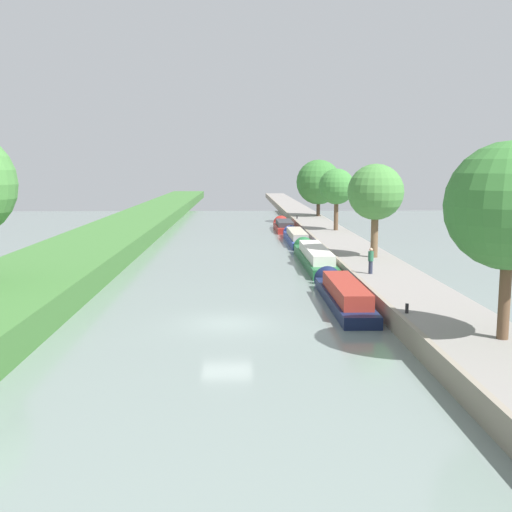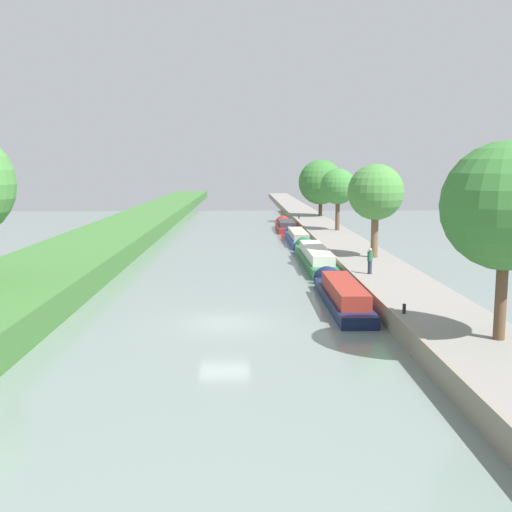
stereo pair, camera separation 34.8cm
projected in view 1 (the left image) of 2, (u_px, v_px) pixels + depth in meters
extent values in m
plane|color=slate|center=(227.00, 323.00, 30.70)|extent=(160.00, 160.00, 0.00)
cube|color=gray|center=(432.00, 312.00, 30.93)|extent=(4.43, 260.00, 1.02)
cube|color=gray|center=(386.00, 312.00, 30.86)|extent=(0.25, 260.00, 1.07)
cube|color=#141E42|center=(344.00, 300.00, 34.62)|extent=(1.88, 10.82, 0.63)
cube|color=maroon|center=(346.00, 289.00, 33.98)|extent=(1.54, 7.58, 0.82)
cone|color=#141E42|center=(329.00, 281.00, 40.53)|extent=(1.79, 1.13, 1.79)
cube|color=#1E6033|center=(315.00, 260.00, 49.18)|extent=(1.98, 14.26, 0.73)
cube|color=silver|center=(316.00, 252.00, 48.37)|extent=(1.62, 9.98, 0.76)
cone|color=#1E6033|center=(304.00, 248.00, 56.82)|extent=(1.88, 1.19, 1.88)
cube|color=#283D93|center=(296.00, 240.00, 63.36)|extent=(1.80, 11.75, 0.65)
cube|color=#B2A893|center=(297.00, 234.00, 62.68)|extent=(1.48, 8.22, 0.69)
cone|color=#283D93|center=(291.00, 233.00, 69.71)|extent=(1.71, 1.08, 1.71)
cube|color=maroon|center=(284.00, 228.00, 75.71)|extent=(2.18, 9.32, 0.68)
cube|color=#333338|center=(285.00, 223.00, 75.16)|extent=(1.78, 6.53, 0.57)
cone|color=maroon|center=(281.00, 224.00, 80.97)|extent=(2.07, 1.31, 2.07)
cylinder|color=brown|center=(505.00, 290.00, 24.01)|extent=(0.45, 0.45, 3.89)
sphere|color=#387533|center=(510.00, 206.00, 23.54)|extent=(4.97, 4.97, 4.97)
cylinder|color=brown|center=(374.00, 232.00, 46.03)|extent=(0.54, 0.54, 3.75)
sphere|color=#47843D|center=(376.00, 192.00, 45.60)|extent=(4.17, 4.17, 4.17)
cylinder|color=brown|center=(336.00, 213.00, 65.93)|extent=(0.47, 0.47, 3.63)
sphere|color=#3D7F38|center=(337.00, 186.00, 65.52)|extent=(3.82, 3.82, 3.82)
cylinder|color=#4C3828|center=(318.00, 205.00, 84.92)|extent=(0.50, 0.50, 3.00)
sphere|color=#387533|center=(319.00, 182.00, 84.47)|extent=(6.13, 6.13, 6.13)
cylinder|color=#282D42|center=(371.00, 267.00, 39.05)|extent=(0.26, 0.26, 0.82)
cylinder|color=#286647|center=(371.00, 256.00, 38.95)|extent=(0.34, 0.34, 0.62)
sphere|color=tan|center=(371.00, 250.00, 38.89)|extent=(0.22, 0.22, 0.22)
cylinder|color=black|center=(407.00, 308.00, 28.51)|extent=(0.16, 0.16, 0.45)
cylinder|color=black|center=(297.00, 217.00, 80.92)|extent=(0.16, 0.16, 0.45)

